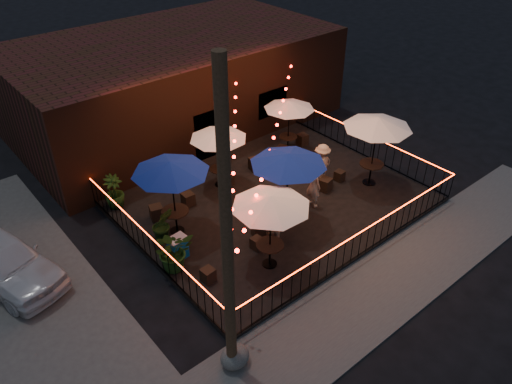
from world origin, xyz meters
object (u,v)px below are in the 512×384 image
Objects in this scene: cafe_table_4 at (378,124)px; cafe_table_5 at (289,106)px; cafe_table_0 at (271,202)px; cafe_table_1 at (170,168)px; cafe_table_2 at (288,160)px; cooler at (178,248)px; boulder at (235,357)px; cafe_table_3 at (218,135)px; utility_pole at (227,244)px.

cafe_table_4 is 1.35× the size of cafe_table_5.
cafe_table_0 is 3.44m from cafe_table_1.
cafe_table_2 reaches higher than cooler.
cafe_table_0 is 0.96× the size of cafe_table_4.
cafe_table_2 is at bearing -33.07° from cafe_table_1.
cafe_table_1 reaches higher than boulder.
cafe_table_2 reaches higher than cafe_table_3.
cafe_table_3 is (1.48, 4.53, -0.22)m from cafe_table_0.
boulder is (-1.69, -5.30, -2.28)m from cafe_table_1.
cafe_table_1 is 4.14× the size of cooler.
cafe_table_4 is (5.92, 1.00, 0.17)m from cafe_table_0.
cafe_table_2 is (3.07, -2.00, 0.03)m from cafe_table_1.
utility_pole is 2.59× the size of cafe_table_4.
boulder is at bearing -144.73° from cafe_table_0.
cafe_table_3 is at bearing 30.50° from cooler.
cafe_table_4 is 3.73× the size of boulder.
cafe_table_5 reaches higher than cooler.
cafe_table_5 is at bearing 40.15° from boulder.
boulder is at bearing -109.09° from cooler.
cafe_table_3 is 1.16× the size of cafe_table_5.
cafe_table_3 is at bearing 56.06° from boulder.
cafe_table_4 is 4.00× the size of cooler.
cafe_table_0 is 1.30× the size of cafe_table_5.
boulder is at bearing -107.66° from cafe_table_1.
cafe_table_1 reaches higher than cooler.
cafe_table_5 is 2.96× the size of cooler.
utility_pole is 4.05m from cafe_table_0.
utility_pole is 10.93m from cafe_table_5.
cafe_table_4 reaches higher than cafe_table_5.
cafe_table_2 is 4.36m from cooler.
cafe_table_0 is 4.77m from cafe_table_3.
cafe_table_2 is 3.46× the size of boulder.
cooler is at bearing -159.05° from cafe_table_5.
cafe_table_5 is 2.77× the size of boulder.
cooler is (-7.88, 1.05, -2.11)m from cafe_table_4.
utility_pole reaches higher than cafe_table_4.
cafe_table_0 reaches higher than cooler.
utility_pole is at bearing -124.47° from cafe_table_3.
cafe_table_2 is (1.77, 1.19, 0.16)m from cafe_table_0.
cooler is at bearing 76.18° from boulder.
cafe_table_2 is 3.37m from cafe_table_3.
cafe_table_2 is 4.97m from cafe_table_5.
cafe_table_2 is at bearing 34.39° from utility_pole.
utility_pole is 5.79m from cafe_table_1.
cafe_table_1 is at bearing -154.30° from cafe_table_3.
cafe_table_1 is at bearing -166.18° from cafe_table_5.
cafe_table_3 is at bearing 25.70° from cafe_table_1.
cafe_table_4 reaches higher than cooler.
utility_pole is 9.63m from cafe_table_4.
cafe_table_3 is 3.71m from cafe_table_5.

